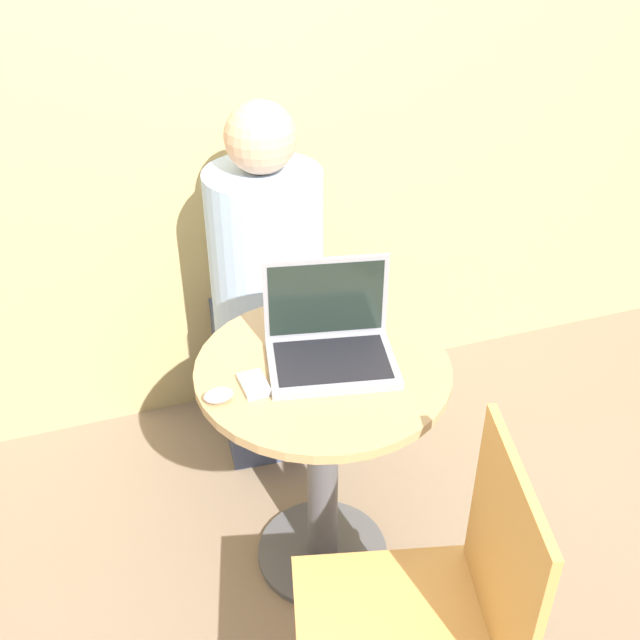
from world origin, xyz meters
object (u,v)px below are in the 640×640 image
Objects in this scene: cell_phone at (254,384)px; laptop at (330,340)px; chair_empty at (429,628)px; person_seated at (267,311)px.

laptop is at bearing 14.14° from cell_phone.
person_seated is (-0.01, 1.18, 0.04)m from chair_empty.
laptop is at bearing -88.15° from person_seated.
chair_empty is 0.74× the size of person_seated.
cell_phone is at bearing -107.23° from person_seated.
person_seated is (0.19, 0.61, -0.21)m from cell_phone.
person_seated reaches higher than chair_empty.
laptop is 0.61m from person_seated.
laptop is 0.22m from cell_phone.
laptop is 3.66× the size of cell_phone.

